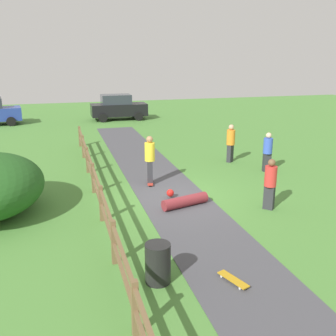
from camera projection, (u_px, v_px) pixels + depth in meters
ground_plane at (173, 198)px, 13.45m from camera, size 60.00×60.00×0.00m
asphalt_path at (173, 197)px, 13.45m from camera, size 2.40×28.00×0.02m
wooden_fence at (97, 186)px, 12.58m from camera, size 0.12×18.12×1.10m
trash_bin at (158, 263)px, 8.34m from camera, size 0.56×0.56×0.90m
skater_riding at (150, 157)px, 14.54m from camera, size 0.45×0.82×1.87m
skater_fallen at (184, 201)px, 12.63m from camera, size 1.65×1.41×0.36m
skateboard_loose at (233, 279)px, 8.38m from camera, size 0.46×0.82×0.08m
bystander_blue at (268, 150)px, 16.28m from camera, size 0.45×0.45×1.68m
bystander_orange at (231, 141)px, 17.71m from camera, size 0.54×0.54×1.75m
bystander_red at (270, 182)px, 12.22m from camera, size 0.54×0.54×1.66m
parked_car_black at (118, 107)px, 29.54m from camera, size 4.20×2.01×1.92m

